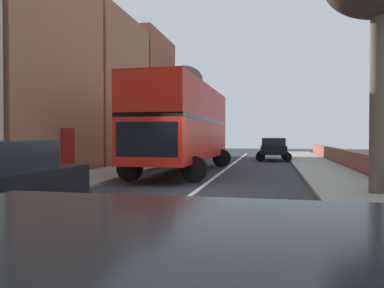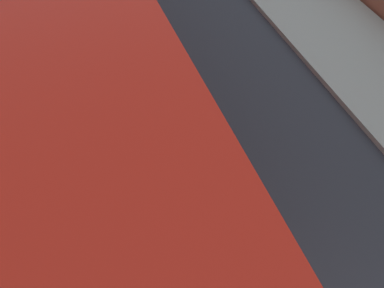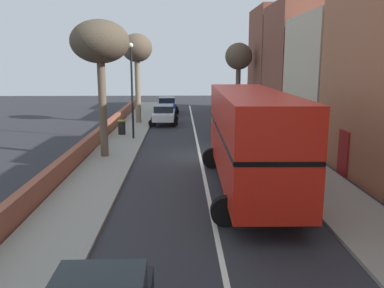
% 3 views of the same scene
% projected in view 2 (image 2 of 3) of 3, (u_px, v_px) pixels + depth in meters
% --- Properties ---
extents(double_decker_bus, '(3.69, 10.81, 4.06)m').
position_uv_depth(double_decker_bus, '(32.00, 47.00, 4.68)').
color(double_decker_bus, red).
rests_on(double_decker_bus, ground).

